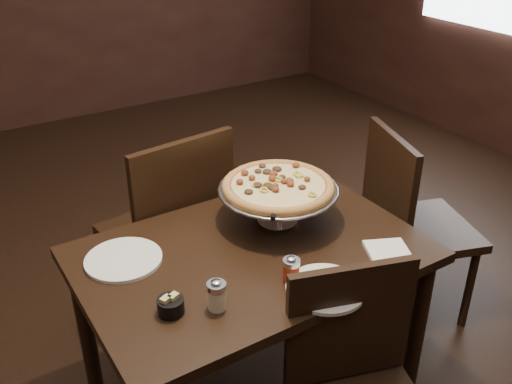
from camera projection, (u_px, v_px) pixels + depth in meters
room at (236, 51)px, 1.77m from camera, size 6.04×7.04×2.84m
dining_table at (252, 273)px, 2.03m from camera, size 1.18×0.79×0.74m
pizza_stand at (278, 187)px, 2.08m from camera, size 0.45×0.45×0.18m
parmesan_shaker at (217, 295)px, 1.69m from camera, size 0.06×0.06×0.10m
pepper_flake_shaker at (291, 270)px, 1.80m from camera, size 0.06×0.06×0.10m
packet_caddy at (171, 305)px, 1.68m from camera, size 0.08×0.08×0.06m
napkin_stack at (388, 252)px, 1.96m from camera, size 0.19×0.19×0.02m
plate_left at (124, 259)px, 1.92m from camera, size 0.26×0.26×0.01m
plate_near at (326, 288)px, 1.78m from camera, size 0.25×0.25×0.01m
serving_spatula at (274, 212)px, 1.93m from camera, size 0.14×0.14×0.02m
chair_far at (172, 228)px, 2.47m from camera, size 0.52×0.52×1.00m
chair_side at (409, 220)px, 2.59m from camera, size 0.56×0.56×0.94m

